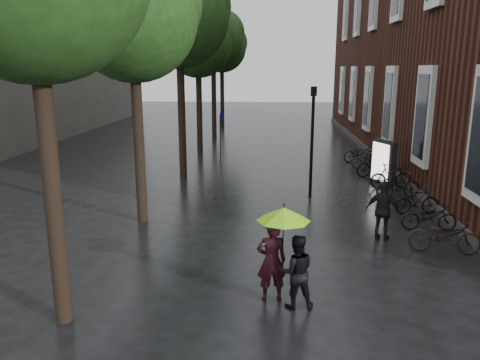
# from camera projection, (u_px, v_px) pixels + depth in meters

# --- Properties ---
(ground) EXTENTS (120.00, 120.00, 0.00)m
(ground) POSITION_uv_depth(u_px,v_px,m) (274.00, 360.00, 7.75)
(ground) COLOR black
(brick_building) EXTENTS (10.20, 33.20, 12.00)m
(brick_building) POSITION_uv_depth(u_px,v_px,m) (473.00, 43.00, 24.57)
(brick_building) COLOR #38160F
(brick_building) RESTS_ON ground
(street_trees) EXTENTS (4.33, 34.03, 8.91)m
(street_trees) POSITION_uv_depth(u_px,v_px,m) (189.00, 32.00, 21.96)
(street_trees) COLOR black
(street_trees) RESTS_ON ground
(person_burgundy) EXTENTS (0.69, 0.52, 1.72)m
(person_burgundy) POSITION_uv_depth(u_px,v_px,m) (272.00, 261.00, 9.57)
(person_burgundy) COLOR black
(person_burgundy) RESTS_ON ground
(person_black) EXTENTS (0.80, 0.66, 1.54)m
(person_black) POSITION_uv_depth(u_px,v_px,m) (296.00, 272.00, 9.30)
(person_black) COLOR black
(person_black) RESTS_ON ground
(lime_umbrella) EXTENTS (1.08, 1.08, 1.59)m
(lime_umbrella) POSITION_uv_depth(u_px,v_px,m) (284.00, 214.00, 9.21)
(lime_umbrella) COLOR black
(lime_umbrella) RESTS_ON ground
(pedestrian_walking) EXTENTS (1.07, 0.83, 1.69)m
(pedestrian_walking) POSITION_uv_depth(u_px,v_px,m) (384.00, 211.00, 12.99)
(pedestrian_walking) COLOR black
(pedestrian_walking) RESTS_ON ground
(parked_bicycles) EXTENTS (2.05, 12.99, 1.03)m
(parked_bicycles) POSITION_uv_depth(u_px,v_px,m) (391.00, 181.00, 18.02)
(parked_bicycles) COLOR black
(parked_bicycles) RESTS_ON ground
(ad_lightbox) EXTENTS (0.29, 1.25, 1.88)m
(ad_lightbox) POSITION_uv_depth(u_px,v_px,m) (383.00, 163.00, 18.95)
(ad_lightbox) COLOR black
(ad_lightbox) RESTS_ON ground
(lamp_post) EXTENTS (0.21, 0.21, 4.07)m
(lamp_post) POSITION_uv_depth(u_px,v_px,m) (312.00, 131.00, 16.93)
(lamp_post) COLOR black
(lamp_post) RESTS_ON ground
(cycle_sign) EXTENTS (0.13, 0.45, 2.47)m
(cycle_sign) POSITION_uv_depth(u_px,v_px,m) (221.00, 128.00, 24.54)
(cycle_sign) COLOR #262628
(cycle_sign) RESTS_ON ground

